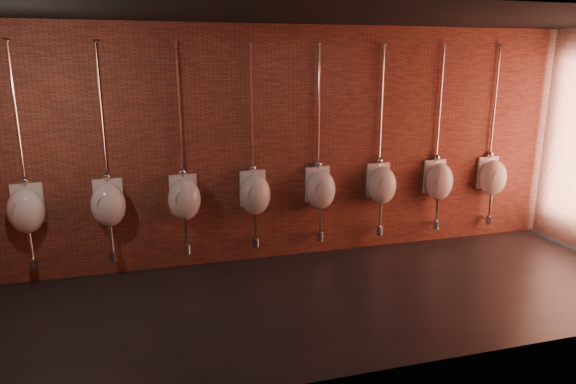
% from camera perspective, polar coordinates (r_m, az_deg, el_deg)
% --- Properties ---
extents(ground, '(8.50, 8.50, 0.00)m').
position_cam_1_polar(ground, '(6.20, 3.94, -11.80)').
color(ground, black).
rests_on(ground, ground).
extents(room_shell, '(8.54, 3.04, 3.22)m').
position_cam_1_polar(room_shell, '(5.61, 4.29, 6.97)').
color(room_shell, black).
rests_on(room_shell, ground).
extents(urinal_0, '(0.45, 0.40, 2.72)m').
position_cam_1_polar(urinal_0, '(6.94, -27.07, -1.76)').
color(urinal_0, white).
rests_on(urinal_0, ground).
extents(urinal_1, '(0.45, 0.40, 2.72)m').
position_cam_1_polar(urinal_1, '(6.81, -19.34, -1.25)').
color(urinal_1, white).
rests_on(urinal_1, ground).
extents(urinal_2, '(0.45, 0.40, 2.72)m').
position_cam_1_polar(urinal_2, '(6.81, -11.45, -0.72)').
color(urinal_2, white).
rests_on(urinal_2, ground).
extents(urinal_3, '(0.45, 0.40, 2.72)m').
position_cam_1_polar(urinal_3, '(6.94, -3.71, -0.18)').
color(urinal_3, white).
rests_on(urinal_3, ground).
extents(urinal_4, '(0.45, 0.40, 2.72)m').
position_cam_1_polar(urinal_4, '(7.19, 3.62, 0.33)').
color(urinal_4, white).
rests_on(urinal_4, ground).
extents(urinal_5, '(0.45, 0.40, 2.72)m').
position_cam_1_polar(urinal_5, '(7.55, 10.35, 0.80)').
color(urinal_5, white).
rests_on(urinal_5, ground).
extents(urinal_6, '(0.45, 0.40, 2.72)m').
position_cam_1_polar(urinal_6, '(8.00, 16.41, 1.21)').
color(urinal_6, white).
rests_on(urinal_6, ground).
extents(urinal_7, '(0.45, 0.40, 2.72)m').
position_cam_1_polar(urinal_7, '(8.53, 21.76, 1.56)').
color(urinal_7, white).
rests_on(urinal_7, ground).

